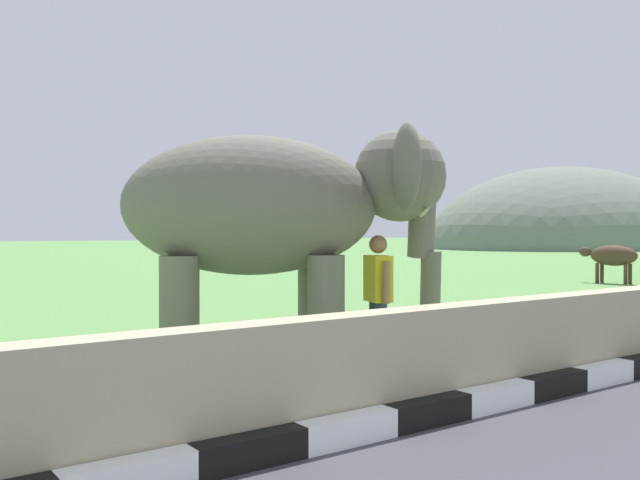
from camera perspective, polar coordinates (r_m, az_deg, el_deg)
striped_curb at (r=5.00m, az=-10.58°, el=-17.86°), size 16.20×0.20×0.24m
barrier_parapet at (r=6.45m, az=7.72°, el=-10.08°), size 28.00×0.36×1.00m
elephant at (r=8.43m, az=-3.26°, el=2.49°), size 3.99×3.35×2.98m
person_handler at (r=8.68m, az=4.84°, el=-4.42°), size 0.35×0.66×1.66m
cow_near at (r=23.91m, az=23.10°, el=-1.26°), size 0.82×1.92×1.23m
hill_east at (r=69.58m, az=19.62°, el=-0.61°), size 28.79×23.03×15.40m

